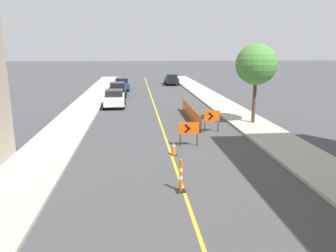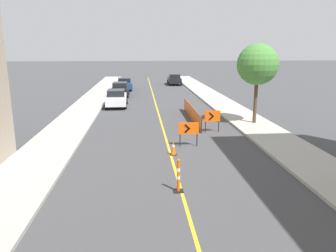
# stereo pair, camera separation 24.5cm
# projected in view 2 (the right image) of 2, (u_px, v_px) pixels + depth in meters

# --- Properties ---
(lane_stripe) EXTENTS (0.12, 67.89, 0.01)m
(lane_stripe) POSITION_uv_depth(u_px,v_px,m) (158.00, 110.00, 28.46)
(lane_stripe) COLOR gold
(lane_stripe) RESTS_ON ground_plane
(sidewalk_left) EXTENTS (2.91, 67.89, 0.15)m
(sidewalk_left) POSITION_uv_depth(u_px,v_px,m) (83.00, 111.00, 27.92)
(sidewalk_left) COLOR #ADA89E
(sidewalk_left) RESTS_ON ground_plane
(sidewalk_right) EXTENTS (2.91, 67.89, 0.15)m
(sidewalk_right) POSITION_uv_depth(u_px,v_px,m) (229.00, 108.00, 28.97)
(sidewalk_right) COLOR #ADA89E
(sidewalk_right) RESTS_ON ground_plane
(traffic_cone_third) EXTENTS (0.33, 0.33, 0.74)m
(traffic_cone_third) POSITION_uv_depth(u_px,v_px,m) (173.00, 148.00, 16.51)
(traffic_cone_third) COLOR black
(traffic_cone_third) RESTS_ON ground_plane
(delineator_post_rear) EXTENTS (0.37, 0.37, 1.29)m
(delineator_post_rear) POSITION_uv_depth(u_px,v_px,m) (178.00, 177.00, 12.21)
(delineator_post_rear) COLOR black
(delineator_post_rear) RESTS_ON ground_plane
(arrow_barricade_primary) EXTENTS (1.10, 0.11, 1.35)m
(arrow_barricade_primary) POSITION_uv_depth(u_px,v_px,m) (189.00, 129.00, 17.82)
(arrow_barricade_primary) COLOR #EF560C
(arrow_barricade_primary) RESTS_ON ground_plane
(arrow_barricade_secondary) EXTENTS (1.01, 0.12, 1.40)m
(arrow_barricade_secondary) POSITION_uv_depth(u_px,v_px,m) (212.00, 117.00, 20.91)
(arrow_barricade_secondary) COLOR #EF560C
(arrow_barricade_secondary) RESTS_ON ground_plane
(safety_mesh_fence) EXTENTS (0.07, 8.19, 1.03)m
(safety_mesh_fence) POSITION_uv_depth(u_px,v_px,m) (192.00, 113.00, 24.63)
(safety_mesh_fence) COLOR #EF560C
(safety_mesh_fence) RESTS_ON ground_plane
(parked_car_curb_near) EXTENTS (1.95, 4.35, 1.59)m
(parked_car_curb_near) POSITION_uv_depth(u_px,v_px,m) (116.00, 98.00, 30.12)
(parked_car_curb_near) COLOR silver
(parked_car_curb_near) RESTS_ON ground_plane
(parked_car_curb_mid) EXTENTS (1.93, 4.30, 1.59)m
(parked_car_curb_mid) POSITION_uv_depth(u_px,v_px,m) (120.00, 89.00, 36.66)
(parked_car_curb_mid) COLOR black
(parked_car_curb_mid) RESTS_ON ground_plane
(parked_car_curb_far) EXTENTS (1.98, 4.37, 1.59)m
(parked_car_curb_far) POSITION_uv_depth(u_px,v_px,m) (125.00, 84.00, 42.17)
(parked_car_curb_far) COLOR navy
(parked_car_curb_far) RESTS_ON ground_plane
(parked_car_opposite_side) EXTENTS (1.95, 4.35, 1.59)m
(parked_car_opposite_side) POSITION_uv_depth(u_px,v_px,m) (174.00, 79.00, 48.56)
(parked_car_opposite_side) COLOR black
(parked_car_opposite_side) RESTS_ON ground_plane
(street_tree_right_near) EXTENTS (2.81, 2.81, 5.46)m
(street_tree_right_near) POSITION_uv_depth(u_px,v_px,m) (258.00, 65.00, 22.21)
(street_tree_right_near) COLOR #4C3823
(street_tree_right_near) RESTS_ON sidewalk_right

